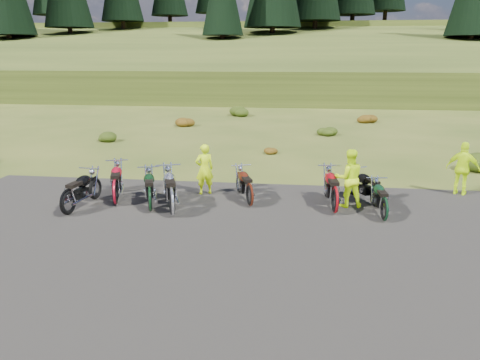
# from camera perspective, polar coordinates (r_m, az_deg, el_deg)

# --- Properties ---
(ground) EXTENTS (300.00, 300.00, 0.00)m
(ground) POSITION_cam_1_polar(r_m,az_deg,el_deg) (12.84, 2.74, -5.45)
(ground) COLOR #384918
(ground) RESTS_ON ground
(gravel_pad) EXTENTS (20.00, 12.00, 0.04)m
(gravel_pad) POSITION_cam_1_polar(r_m,az_deg,el_deg) (11.00, 1.94, -9.14)
(gravel_pad) COLOR black
(gravel_pad) RESTS_ON ground
(hill_slope) EXTENTS (300.00, 45.97, 9.37)m
(hill_slope) POSITION_cam_1_polar(r_m,az_deg,el_deg) (62.15, 6.33, 11.09)
(hill_slope) COLOR #2E3D14
(hill_slope) RESTS_ON ground
(hill_plateau) EXTENTS (300.00, 90.00, 9.17)m
(hill_plateau) POSITION_cam_1_polar(r_m,az_deg,el_deg) (122.06, 6.79, 13.14)
(hill_plateau) COLOR #2E3D14
(hill_plateau) RESTS_ON ground
(shrub_1) EXTENTS (1.03, 1.03, 0.61)m
(shrub_1) POSITION_cam_1_polar(r_m,az_deg,el_deg) (25.67, -15.99, 5.25)
(shrub_1) COLOR #21380E
(shrub_1) RESTS_ON ground
(shrub_2) EXTENTS (1.30, 1.30, 0.77)m
(shrub_2) POSITION_cam_1_polar(r_m,az_deg,el_deg) (29.73, -6.84, 7.20)
(shrub_2) COLOR #672E0C
(shrub_2) RESTS_ON ground
(shrub_3) EXTENTS (1.56, 1.56, 0.92)m
(shrub_3) POSITION_cam_1_polar(r_m,az_deg,el_deg) (34.37, 0.02, 8.53)
(shrub_3) COLOR #21380E
(shrub_3) RESTS_ON ground
(shrub_4) EXTENTS (0.77, 0.77, 0.45)m
(shrub_4) POSITION_cam_1_polar(r_m,az_deg,el_deg) (21.65, 3.55, 3.80)
(shrub_4) COLOR #672E0C
(shrub_4) RESTS_ON ground
(shrub_5) EXTENTS (1.03, 1.03, 0.61)m
(shrub_5) POSITION_cam_1_polar(r_m,az_deg,el_deg) (26.86, 10.49, 6.01)
(shrub_5) COLOR #21380E
(shrub_5) RESTS_ON ground
(shrub_6) EXTENTS (1.30, 1.30, 0.77)m
(shrub_6) POSITION_cam_1_polar(r_m,az_deg,el_deg) (32.37, 15.16, 7.44)
(shrub_6) COLOR #672E0C
(shrub_6) RESTS_ON ground
(motorcycle_0) EXTENTS (0.98, 2.22, 1.13)m
(motorcycle_0) POSITION_cam_1_polar(r_m,az_deg,el_deg) (14.39, -20.07, -4.08)
(motorcycle_0) COLOR black
(motorcycle_0) RESTS_ON ground
(motorcycle_1) EXTENTS (1.34, 2.32, 1.15)m
(motorcycle_1) POSITION_cam_1_polar(r_m,az_deg,el_deg) (14.92, -14.87, -2.96)
(motorcycle_1) COLOR maroon
(motorcycle_1) RESTS_ON ground
(motorcycle_2) EXTENTS (1.32, 2.22, 1.10)m
(motorcycle_2) POSITION_cam_1_polar(r_m,az_deg,el_deg) (14.04, -10.84, -3.87)
(motorcycle_2) COLOR black
(motorcycle_2) RESTS_ON ground
(motorcycle_3) EXTENTS (1.51, 2.48, 1.23)m
(motorcycle_3) POSITION_cam_1_polar(r_m,az_deg,el_deg) (13.57, -8.22, -4.43)
(motorcycle_3) COLOR silver
(motorcycle_3) RESTS_ON ground
(motorcycle_4) EXTENTS (1.33, 2.11, 1.05)m
(motorcycle_4) POSITION_cam_1_polar(r_m,az_deg,el_deg) (14.26, 1.20, -3.28)
(motorcycle_4) COLOR #46170B
(motorcycle_4) RESTS_ON ground
(motorcycle_5) EXTENTS (1.51, 2.04, 1.03)m
(motorcycle_5) POSITION_cam_1_polar(r_m,az_deg,el_deg) (14.69, 16.43, -3.37)
(motorcycle_5) COLOR black
(motorcycle_5) RESTS_ON ground
(motorcycle_6) EXTENTS (0.96, 2.29, 1.17)m
(motorcycle_6) POSITION_cam_1_polar(r_m,az_deg,el_deg) (13.93, 11.43, -4.06)
(motorcycle_6) COLOR maroon
(motorcycle_6) RESTS_ON ground
(motorcycle_7) EXTENTS (0.78, 1.93, 0.99)m
(motorcycle_7) POSITION_cam_1_polar(r_m,az_deg,el_deg) (13.65, 17.09, -4.86)
(motorcycle_7) COLOR black
(motorcycle_7) RESTS_ON ground
(person_middle) EXTENTS (0.72, 0.63, 1.66)m
(person_middle) POSITION_cam_1_polar(r_m,az_deg,el_deg) (15.30, -4.35, 1.23)
(person_middle) COLOR #C1E70C
(person_middle) RESTS_ON ground
(person_right_a) EXTENTS (0.94, 0.78, 1.76)m
(person_right_a) POSITION_cam_1_polar(r_m,az_deg,el_deg) (14.36, 13.13, 0.12)
(person_right_a) COLOR #C1E70C
(person_right_a) RESTS_ON ground
(person_right_b) EXTENTS (1.10, 0.82, 1.74)m
(person_right_b) POSITION_cam_1_polar(r_m,az_deg,el_deg) (16.81, 25.52, 1.17)
(person_right_b) COLOR #C1E70C
(person_right_b) RESTS_ON ground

